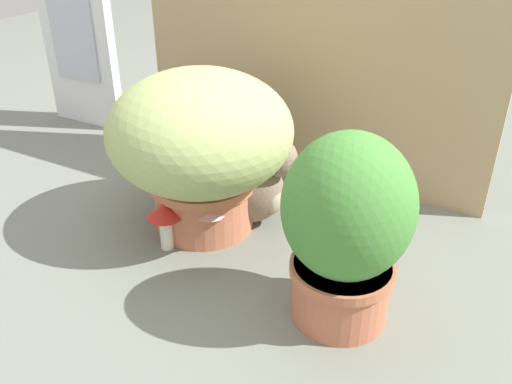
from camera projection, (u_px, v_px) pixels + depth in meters
name	position (u px, v px, depth m)	size (l,w,h in m)	color
ground_plane	(219.00, 233.00, 1.60)	(6.00, 6.00, 0.00)	slate
cardboard_backdrop	(310.00, 38.00, 1.70)	(1.21, 0.03, 0.94)	tan
window_panel_white	(74.00, 18.00, 2.13)	(0.35, 0.05, 0.86)	white
grass_planter	(201.00, 142.00, 1.51)	(0.51, 0.51, 0.47)	#C06E4E
leafy_planter	(346.00, 227.00, 1.18)	(0.29, 0.29, 0.46)	#BC6A4A
cat	(247.00, 185.00, 1.60)	(0.39, 0.21, 0.32)	#826C59
mushroom_ornament_red	(165.00, 216.00, 1.48)	(0.10, 0.10, 0.14)	silver
mushroom_ornament_pink	(210.00, 213.00, 1.49)	(0.09, 0.09, 0.15)	#EFDDC7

